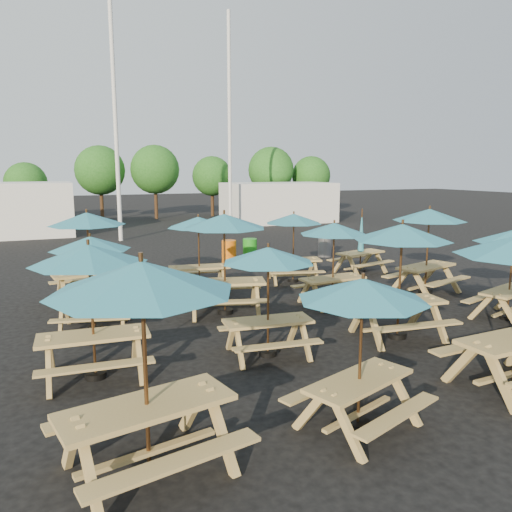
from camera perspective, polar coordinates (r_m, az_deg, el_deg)
name	(u,v)px	position (r m, az deg, el deg)	size (l,w,h in m)	color
ground	(279,308)	(12.85, 2.61, -5.90)	(120.00, 120.00, 0.00)	black
picnic_unit_0	(142,292)	(5.63, -12.88, -4.00)	(2.47, 2.47, 2.54)	#A68249
picnic_unit_1	(89,263)	(8.58, -18.53, -0.81)	(2.01, 2.01, 2.32)	#A68249
picnic_unit_2	(91,249)	(11.32, -18.39, 0.71)	(2.05, 2.05, 2.09)	#A68249
picnic_unit_3	(87,225)	(13.77, -18.73, 3.38)	(2.24, 2.24, 2.41)	#A68249
picnic_unit_4	(362,300)	(6.71, 12.06, -4.91)	(2.22, 2.22, 2.12)	#A68249
picnic_unit_5	(268,262)	(9.19, 1.41, -0.73)	(1.90, 1.90, 2.11)	#A68249
picnic_unit_6	(224,228)	(11.92, -3.65, 3.22)	(2.51, 2.51, 2.47)	#A68249
picnic_unit_7	(198,227)	(14.32, -6.60, 3.29)	(2.02, 2.02, 2.18)	#A68249
picnic_unit_9	(402,240)	(10.56, 16.33, 1.76)	(2.19, 2.19, 2.43)	#A68249
picnic_unit_10	(334,234)	(12.92, 8.91, 2.47)	(1.89, 1.89, 2.17)	#A68249
picnic_unit_11	(294,223)	(15.49, 4.33, 3.76)	(2.16, 2.16, 2.16)	#A68249
picnic_unit_14	(429,221)	(14.74, 19.17, 3.83)	(2.48, 2.48, 2.43)	#A68249
picnic_unit_15	(361,247)	(17.24, 11.89, 1.02)	(2.00, 1.83, 2.19)	#A68249
waste_bin_0	(90,261)	(17.77, -18.39, -0.54)	(0.54, 0.54, 0.87)	gray
waste_bin_1	(229,252)	(18.77, -3.10, 0.49)	(0.54, 0.54, 0.87)	#DB620C
waste_bin_2	(250,250)	(19.17, -0.70, 0.71)	(0.54, 0.54, 0.87)	#1E8F1A
waste_bin_3	(325,246)	(20.35, 7.87, 1.15)	(0.54, 0.54, 0.87)	gray
mast_0	(115,116)	(25.50, -15.80, 15.18)	(0.20, 0.20, 12.00)	silver
mast_1	(230,124)	(28.99, -3.04, 14.85)	(0.20, 0.20, 12.00)	silver
event_tent_1	(278,202)	(33.46, 2.57, 6.14)	(7.00, 4.00, 2.60)	silver
tree_2	(26,183)	(34.83, -24.82, 7.57)	(2.59, 2.59, 3.93)	#382314
tree_3	(100,170)	(36.05, -17.40, 9.32)	(3.36, 3.36, 5.09)	#382314
tree_4	(155,170)	(36.14, -11.48, 9.66)	(3.41, 3.41, 5.17)	#382314
tree_5	(212,176)	(37.65, -5.05, 9.08)	(2.94, 2.94, 4.45)	#382314
tree_6	(271,170)	(37.44, 1.73, 9.80)	(3.38, 3.38, 5.13)	#382314
tree_7	(311,176)	(39.00, 6.31, 9.11)	(2.95, 2.95, 4.48)	#382314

